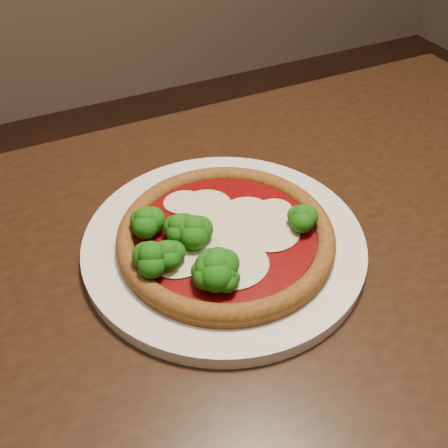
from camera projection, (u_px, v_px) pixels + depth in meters
name	position (u px, v px, depth m)	size (l,w,h in m)	color
dining_table	(282.00, 300.00, 0.70)	(1.19, 0.77, 0.75)	black
plate	(224.00, 242.00, 0.63)	(0.35, 0.35, 0.02)	silver
pizza	(220.00, 238.00, 0.60)	(0.27, 0.27, 0.06)	brown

